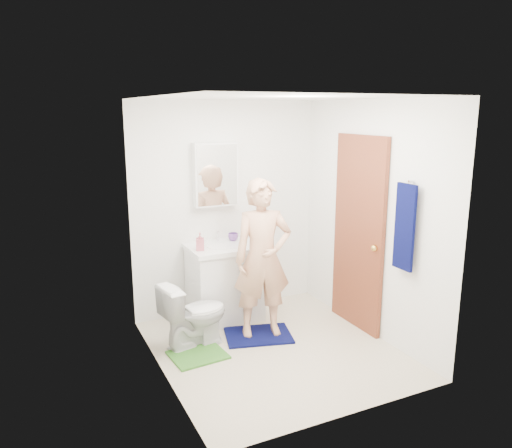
{
  "coord_description": "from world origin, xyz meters",
  "views": [
    {
      "loc": [
        -2.1,
        -3.97,
        2.3
      ],
      "look_at": [
        -0.08,
        0.25,
        1.22
      ],
      "focal_mm": 35.0,
      "sensor_mm": 36.0,
      "label": 1
    }
  ],
  "objects": [
    {
      "name": "towel_hook",
      "position": [
        1.07,
        -0.57,
        1.67
      ],
      "size": [
        0.06,
        0.02,
        0.02
      ],
      "primitive_type": "cylinder",
      "rotation": [
        0.0,
        1.57,
        0.0
      ],
      "color": "silver",
      "rests_on": "wall_right"
    },
    {
      "name": "bath_mat",
      "position": [
        -0.02,
        0.33,
        0.01
      ],
      "size": [
        0.77,
        0.64,
        0.02
      ],
      "primitive_type": "cube",
      "rotation": [
        0.0,
        0.0,
        -0.27
      ],
      "color": "#060A3E",
      "rests_on": "floor"
    },
    {
      "name": "floor",
      "position": [
        0.0,
        0.0,
        -0.01
      ],
      "size": [
        2.2,
        2.4,
        0.02
      ],
      "primitive_type": "cube",
      "color": "beige",
      "rests_on": "ground"
    },
    {
      "name": "wall_back",
      "position": [
        0.0,
        1.21,
        1.2
      ],
      "size": [
        2.2,
        0.02,
        2.4
      ],
      "primitive_type": "cube",
      "color": "white",
      "rests_on": "ground"
    },
    {
      "name": "man",
      "position": [
        0.04,
        0.35,
        0.83
      ],
      "size": [
        0.66,
        0.51,
        1.62
      ],
      "primitive_type": "imported",
      "rotation": [
        0.0,
        0.0,
        -0.22
      ],
      "color": "tan",
      "rests_on": "bath_mat"
    },
    {
      "name": "toothbrush_cup",
      "position": [
        0.02,
        1.05,
        0.89
      ],
      "size": [
        0.15,
        0.15,
        0.09
      ],
      "primitive_type": "imported",
      "rotation": [
        0.0,
        0.0,
        -0.38
      ],
      "color": "#73469B",
      "rests_on": "countertop"
    },
    {
      "name": "wall_left",
      "position": [
        -1.11,
        0.0,
        1.2
      ],
      "size": [
        0.02,
        2.4,
        2.4
      ],
      "primitive_type": "cube",
      "color": "white",
      "rests_on": "ground"
    },
    {
      "name": "countertop",
      "position": [
        -0.15,
        0.91,
        0.83
      ],
      "size": [
        0.79,
        0.59,
        0.05
      ],
      "primitive_type": "cube",
      "color": "white",
      "rests_on": "vanity_cabinet"
    },
    {
      "name": "wall_front",
      "position": [
        0.0,
        -1.21,
        1.2
      ],
      "size": [
        2.2,
        0.02,
        2.4
      ],
      "primitive_type": "cube",
      "color": "white",
      "rests_on": "ground"
    },
    {
      "name": "ceiling",
      "position": [
        0.0,
        0.0,
        2.41
      ],
      "size": [
        2.2,
        2.4,
        0.02
      ],
      "primitive_type": "cube",
      "color": "white",
      "rests_on": "ground"
    },
    {
      "name": "soap_dispenser",
      "position": [
        -0.45,
        0.84,
        0.94
      ],
      "size": [
        0.11,
        0.11,
        0.19
      ],
      "primitive_type": "imported",
      "rotation": [
        0.0,
        0.0,
        -0.32
      ],
      "color": "#C35B68",
      "rests_on": "countertop"
    },
    {
      "name": "mirror_panel",
      "position": [
        -0.15,
        1.08,
        1.6
      ],
      "size": [
        0.46,
        0.01,
        0.66
      ],
      "primitive_type": "cube",
      "color": "white",
      "rests_on": "wall_back"
    },
    {
      "name": "toilet",
      "position": [
        -0.67,
        0.42,
        0.33
      ],
      "size": [
        0.71,
        0.48,
        0.67
      ],
      "primitive_type": "imported",
      "rotation": [
        0.0,
        0.0,
        1.74
      ],
      "color": "white",
      "rests_on": "floor"
    },
    {
      "name": "green_rug",
      "position": [
        -0.72,
        0.2,
        0.01
      ],
      "size": [
        0.54,
        0.47,
        0.02
      ],
      "primitive_type": "cube",
      "rotation": [
        0.0,
        0.0,
        0.08
      ],
      "color": "#3E822B",
      "rests_on": "floor"
    },
    {
      "name": "towel",
      "position": [
        1.03,
        -0.57,
        1.25
      ],
      "size": [
        0.03,
        0.24,
        0.8
      ],
      "primitive_type": "cube",
      "color": "#060A3E",
      "rests_on": "wall_right"
    },
    {
      "name": "vanity_cabinet",
      "position": [
        -0.15,
        0.91,
        0.4
      ],
      "size": [
        0.75,
        0.55,
        0.8
      ],
      "primitive_type": "cube",
      "color": "white",
      "rests_on": "floor"
    },
    {
      "name": "door",
      "position": [
        1.07,
        0.15,
        1.02
      ],
      "size": [
        0.05,
        0.8,
        2.05
      ],
      "primitive_type": "cube",
      "color": "brown",
      "rests_on": "ground"
    },
    {
      "name": "sink_basin",
      "position": [
        -0.15,
        0.91,
        0.84
      ],
      "size": [
        0.4,
        0.4,
        0.03
      ],
      "primitive_type": "cylinder",
      "color": "white",
      "rests_on": "countertop"
    },
    {
      "name": "door_knob",
      "position": [
        1.03,
        -0.17,
        0.95
      ],
      "size": [
        0.07,
        0.07,
        0.07
      ],
      "primitive_type": "sphere",
      "color": "gold",
      "rests_on": "door"
    },
    {
      "name": "medicine_cabinet",
      "position": [
        -0.15,
        1.14,
        1.6
      ],
      "size": [
        0.5,
        0.12,
        0.7
      ],
      "primitive_type": "cube",
      "color": "white",
      "rests_on": "wall_back"
    },
    {
      "name": "faucet",
      "position": [
        -0.15,
        1.09,
        0.91
      ],
      "size": [
        0.03,
        0.03,
        0.12
      ],
      "primitive_type": "cylinder",
      "color": "silver",
      "rests_on": "countertop"
    },
    {
      "name": "wall_right",
      "position": [
        1.11,
        0.0,
        1.2
      ],
      "size": [
        0.02,
        2.4,
        2.4
      ],
      "primitive_type": "cube",
      "color": "white",
      "rests_on": "ground"
    }
  ]
}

